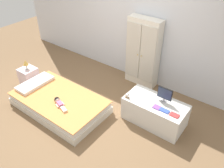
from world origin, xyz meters
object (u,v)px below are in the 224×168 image
book_red (175,115)px  tv_monitor (165,94)px  book_blue (164,111)px  doll (59,102)px  book_purple (157,107)px  bed (60,103)px  tv_stand (155,112)px  rocking_horse_toy (127,95)px  table_lamp (26,63)px  wardrobe (143,53)px  nightstand (29,76)px

book_red → tv_monitor: bearing=144.2°
book_blue → doll: bearing=-155.3°
book_purple → book_blue: size_ratio=0.75×
bed → book_blue: book_blue is taller
tv_stand → book_purple: (0.08, -0.12, 0.23)m
doll → tv_stand: (1.42, 0.86, -0.08)m
doll → book_blue: 1.79m
rocking_horse_toy → book_red: 0.82m
table_lamp → book_red: size_ratio=1.42×
tv_stand → book_purple: size_ratio=8.62×
wardrobe → tv_monitor: (0.90, -0.81, -0.12)m
nightstand → book_blue: 2.95m
doll → table_lamp: bearing=167.1°
doll → rocking_horse_toy: size_ratio=3.66×
tv_monitor → rocking_horse_toy: tv_monitor is taller
bed → book_purple: book_purple is taller
wardrobe → tv_stand: wardrobe is taller
table_lamp → rocking_horse_toy: bearing=9.5°
doll → table_lamp: size_ratio=1.92×
bed → table_lamp: bearing=171.6°
rocking_horse_toy → book_purple: 0.52m
table_lamp → nightstand: bearing=0.0°
bed → wardrobe: (0.76, 1.64, 0.59)m
nightstand → wardrobe: 2.45m
bed → book_purple: size_ratio=14.43×
rocking_horse_toy → book_purple: size_ratio=0.88×
tv_stand → book_purple: bearing=-56.7°
wardrobe → book_purple: wardrobe is taller
nightstand → book_blue: book_blue is taller
bed → doll: doll is taller
table_lamp → wardrobe: 2.40m
wardrobe → tv_stand: bearing=-48.1°
tv_monitor → table_lamp: bearing=-166.7°
rocking_horse_toy → book_red: rocking_horse_toy is taller
table_lamp → book_blue: size_ratio=1.26×
bed → tv_monitor: bearing=26.4°
book_red → book_purple: bearing=180.0°
tv_stand → rocking_horse_toy: size_ratio=9.83×
nightstand → table_lamp: (-0.00, 0.00, 0.32)m
book_blue → book_red: bearing=0.0°
bed → book_red: size_ratio=12.32×
table_lamp → rocking_horse_toy: table_lamp is taller
tv_stand → book_red: bearing=-17.3°
bed → nightstand: 1.14m
tv_monitor → tv_stand: bearing=-135.8°
bed → book_red: (1.95, 0.62, 0.32)m
table_lamp → tv_stand: table_lamp is taller
rocking_horse_toy → book_red: (0.82, 0.07, -0.04)m
nightstand → table_lamp: size_ratio=1.82×
rocking_horse_toy → book_purple: (0.52, 0.07, -0.04)m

